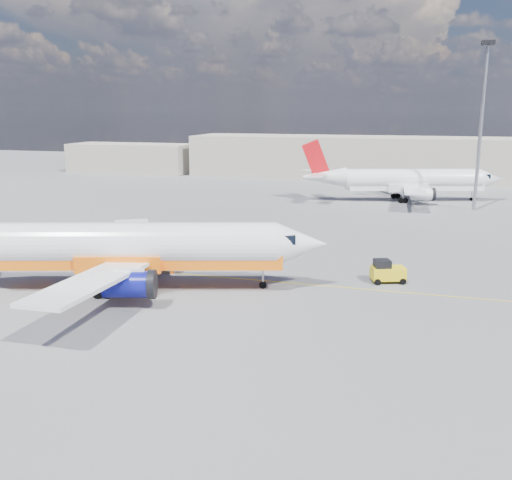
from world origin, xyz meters
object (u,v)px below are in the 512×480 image
(main_jet, at_px, (121,247))
(second_jet, at_px, (406,181))
(gse_tug, at_px, (387,272))
(traffic_cone, at_px, (172,270))

(main_jet, relative_size, second_jet, 1.08)
(gse_tug, bearing_deg, main_jet, -179.36)
(main_jet, bearing_deg, gse_tug, 4.20)
(traffic_cone, bearing_deg, gse_tug, 8.26)
(main_jet, distance_m, traffic_cone, 5.83)
(second_jet, distance_m, traffic_cone, 48.01)
(second_jet, relative_size, traffic_cone, 47.82)
(gse_tug, distance_m, traffic_cone, 17.31)
(traffic_cone, bearing_deg, main_jet, -113.47)
(main_jet, xyz_separation_m, second_jet, (19.29, 49.33, -0.23))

